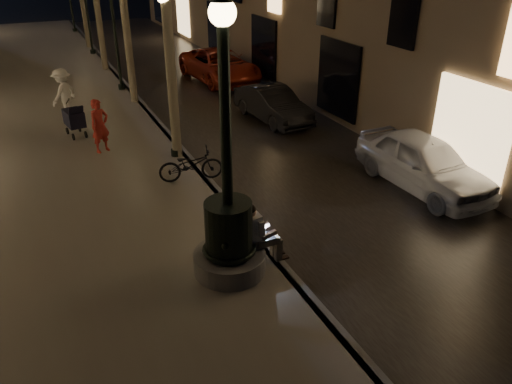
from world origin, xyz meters
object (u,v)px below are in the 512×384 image
car_front (424,162)px  pedestrian_white (64,93)px  car_third (220,66)px  car_second (273,104)px  pedestrian_red (100,126)px  fountain_lamppost (229,226)px  bicycle (191,165)px  lamp_curb_b (113,15)px  seated_man_laptop (258,232)px  stroller (74,118)px  lamp_curb_a (168,52)px

car_front → pedestrian_white: 12.40m
car_front → car_third: size_ratio=0.82×
car_second → car_third: bearing=82.2°
pedestrian_red → car_front: bearing=-60.3°
fountain_lamppost → bicycle: 4.28m
fountain_lamppost → lamp_curb_b: fountain_lamppost is taller
car_second → car_third: size_ratio=0.73×
car_third → pedestrian_white: bearing=-160.1°
seated_man_laptop → bicycle: (-0.01, 4.20, -0.27)m
seated_man_laptop → fountain_lamppost: bearing=180.0°
stroller → pedestrian_red: (0.57, -1.67, 0.20)m
stroller → car_third: size_ratio=0.24×
stroller → lamp_curb_b: bearing=54.3°
car_second → lamp_curb_a: bearing=-158.2°
fountain_lamppost → pedestrian_white: bearing=99.4°
stroller → pedestrian_white: 2.15m
pedestrian_red → fountain_lamppost: bearing=-103.7°
lamp_curb_b → car_front: (5.50, -12.37, -2.52)m
car_third → pedestrian_white: pedestrian_white is taller
seated_man_laptop → bicycle: bearing=90.2°
seated_man_laptop → lamp_curb_a: size_ratio=0.28×
seated_man_laptop → car_second: (4.39, 8.17, -0.30)m
fountain_lamppost → pedestrian_red: fountain_lamppost is taller
car_third → lamp_curb_b: bearing=178.8°
pedestrian_red → bicycle: (1.81, -3.05, -0.36)m
fountain_lamppost → stroller: (-1.77, 8.93, -0.40)m
fountain_lamppost → pedestrian_red: size_ratio=3.22×
lamp_curb_b → lamp_curb_a: bearing=-90.0°
fountain_lamppost → pedestrian_red: (-1.21, 7.25, -0.20)m
car_second → car_third: 6.07m
stroller → bicycle: bearing=-73.1°
stroller → car_third: bearing=27.2°
car_second → pedestrian_red: size_ratio=2.30×
fountain_lamppost → stroller: fountain_lamppost is taller
stroller → car_second: 6.82m
pedestrian_red → car_second: bearing=-14.7°
lamp_curb_b → car_third: lamp_curb_b is taller
fountain_lamppost → seated_man_laptop: fountain_lamppost is taller
fountain_lamppost → bicycle: (0.60, 4.20, -0.57)m
bicycle → pedestrian_red: bearing=41.6°
fountain_lamppost → lamp_curb_a: fountain_lamppost is taller
car_third → pedestrian_red: size_ratio=3.15×
car_second → fountain_lamppost: bearing=-126.5°
car_front → car_second: car_front is taller
lamp_curb_a → stroller: (-2.47, 2.93, -2.43)m
lamp_curb_b → stroller: size_ratio=3.96×
seated_man_laptop → pedestrian_white: 11.33m
seated_man_laptop → car_front: (5.59, 1.63, -0.20)m
car_front → pedestrian_red: pedestrian_red is taller
fountain_lamppost → stroller: size_ratio=4.29×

